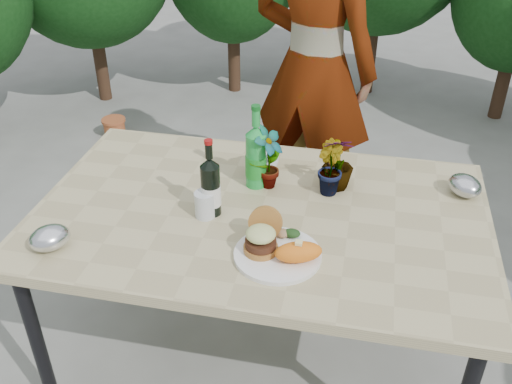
% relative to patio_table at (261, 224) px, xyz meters
% --- Properties ---
extents(ground, '(80.00, 80.00, 0.00)m').
position_rel_patio_table_xyz_m(ground, '(0.00, 0.00, -0.69)').
color(ground, slate).
rests_on(ground, ground).
extents(patio_table, '(1.60, 1.00, 0.75)m').
position_rel_patio_table_xyz_m(patio_table, '(0.00, 0.00, 0.00)').
color(patio_table, tan).
rests_on(patio_table, ground).
extents(dinner_plate, '(0.28, 0.28, 0.01)m').
position_rel_patio_table_xyz_m(dinner_plate, '(0.10, -0.24, 0.06)').
color(dinner_plate, white).
rests_on(dinner_plate, patio_table).
extents(burger_stack, '(0.11, 0.16, 0.11)m').
position_rel_patio_table_xyz_m(burger_stack, '(0.05, -0.22, 0.12)').
color(burger_stack, '#B7722D').
rests_on(burger_stack, dinner_plate).
extents(sweet_potato, '(0.17, 0.12, 0.06)m').
position_rel_patio_table_xyz_m(sweet_potato, '(0.17, -0.26, 0.10)').
color(sweet_potato, orange).
rests_on(sweet_potato, dinner_plate).
extents(grilled_veg, '(0.08, 0.05, 0.03)m').
position_rel_patio_table_xyz_m(grilled_veg, '(0.12, -0.15, 0.09)').
color(grilled_veg, olive).
rests_on(grilled_veg, dinner_plate).
extents(wine_bottle, '(0.07, 0.07, 0.29)m').
position_rel_patio_table_xyz_m(wine_bottle, '(-0.17, -0.05, 0.16)').
color(wine_bottle, black).
rests_on(wine_bottle, patio_table).
extents(sparkling_water, '(0.08, 0.08, 0.33)m').
position_rel_patio_table_xyz_m(sparkling_water, '(-0.05, 0.17, 0.18)').
color(sparkling_water, green).
rests_on(sparkling_water, patio_table).
extents(plastic_cup, '(0.07, 0.07, 0.09)m').
position_rel_patio_table_xyz_m(plastic_cup, '(-0.18, -0.07, 0.10)').
color(plastic_cup, silver).
rests_on(plastic_cup, patio_table).
extents(seedling_left, '(0.14, 0.16, 0.25)m').
position_rel_patio_table_xyz_m(seedling_left, '(-0.00, 0.16, 0.18)').
color(seedling_left, '#27551D').
rests_on(seedling_left, patio_table).
extents(seedling_mid, '(0.13, 0.14, 0.20)m').
position_rel_patio_table_xyz_m(seedling_mid, '(0.22, 0.18, 0.16)').
color(seedling_mid, '#266121').
rests_on(seedling_mid, patio_table).
extents(seedling_right, '(0.14, 0.14, 0.21)m').
position_rel_patio_table_xyz_m(seedling_right, '(0.25, 0.22, 0.16)').
color(seedling_right, '#2C5B1F').
rests_on(seedling_right, patio_table).
extents(blue_bowl, '(0.13, 0.13, 0.09)m').
position_rel_patio_table_xyz_m(blue_bowl, '(-0.04, 0.28, 0.10)').
color(blue_bowl, white).
rests_on(blue_bowl, patio_table).
extents(foil_packet_left, '(0.17, 0.17, 0.08)m').
position_rel_patio_table_xyz_m(foil_packet_left, '(-0.62, -0.35, 0.10)').
color(foil_packet_left, silver).
rests_on(foil_packet_left, patio_table).
extents(foil_packet_right, '(0.17, 0.17, 0.08)m').
position_rel_patio_table_xyz_m(foil_packet_right, '(0.71, 0.26, 0.10)').
color(foil_packet_right, '#B1B3B8').
rests_on(foil_packet_right, patio_table).
extents(person, '(0.75, 0.61, 1.78)m').
position_rel_patio_table_xyz_m(person, '(0.05, 1.06, 0.20)').
color(person, '#A27251').
rests_on(person, ground).
extents(terracotta_pot, '(0.17, 0.17, 0.14)m').
position_rel_patio_table_xyz_m(terracotta_pot, '(-1.44, 1.77, -0.62)').
color(terracotta_pot, '#AB522C').
rests_on(terracotta_pot, ground).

